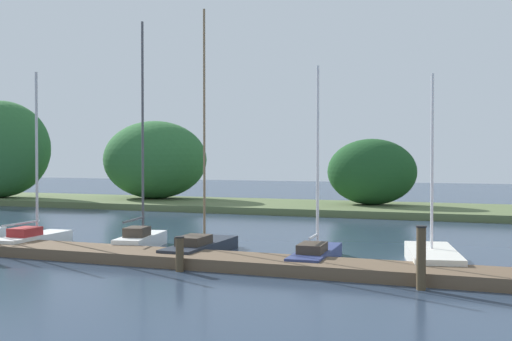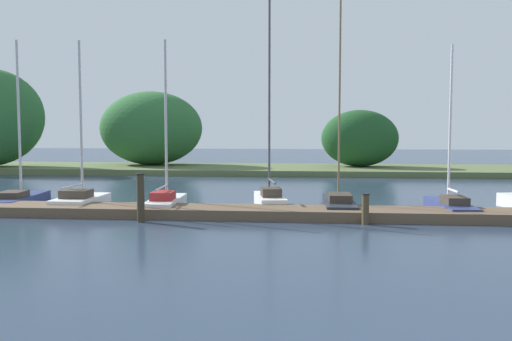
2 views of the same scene
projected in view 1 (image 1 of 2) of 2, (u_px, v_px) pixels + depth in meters
dock_pier at (185, 259)px, 18.85m from camera, size 32.21×1.80×0.35m
far_shore at (308, 165)px, 37.61m from camera, size 68.44×8.00×7.46m
sailboat_2 at (34, 237)px, 22.49m from camera, size 1.21×3.71×6.45m
sailboat_3 at (142, 237)px, 22.12m from camera, size 1.54×3.42×8.22m
sailboat_4 at (202, 245)px, 20.69m from camera, size 1.15×4.48×8.34m
sailboat_5 at (316, 253)px, 19.08m from camera, size 1.18×4.14×6.17m
sailboat_6 at (432, 256)px, 18.59m from camera, size 2.08×4.22×5.85m
mooring_piling_2 at (180, 254)px, 17.67m from camera, size 0.27×0.27×1.01m
mooring_piling_3 at (421, 258)px, 15.18m from camera, size 0.27×0.27×1.60m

